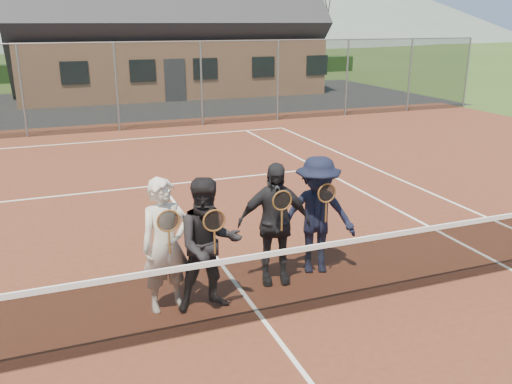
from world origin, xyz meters
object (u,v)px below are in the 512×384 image
(clubhouse, at_px, (165,15))
(player_a, at_px, (165,245))
(tennis_net, at_px, (263,284))
(player_b, at_px, (209,245))
(player_c, at_px, (274,223))
(player_d, at_px, (317,215))

(clubhouse, relative_size, player_a, 8.67)
(tennis_net, relative_size, player_b, 6.49)
(clubhouse, bearing_deg, player_c, -98.51)
(clubhouse, height_order, player_d, clubhouse)
(tennis_net, distance_m, player_c, 1.20)
(player_b, bearing_deg, player_d, 15.17)
(player_b, bearing_deg, player_c, 20.82)
(player_a, xyz_separation_m, player_c, (1.62, 0.22, -0.00))
(clubhouse, height_order, player_b, clubhouse)
(tennis_net, xyz_separation_m, clubhouse, (4.00, 24.00, 3.45))
(player_b, bearing_deg, tennis_net, -47.12)
(player_a, bearing_deg, clubhouse, 77.72)
(player_c, bearing_deg, clubhouse, 81.49)
(clubhouse, distance_m, player_d, 23.29)
(clubhouse, xyz_separation_m, player_c, (-3.44, -23.01, -3.07))
(player_d, bearing_deg, player_b, -164.83)
(tennis_net, height_order, player_a, player_a)
(player_c, height_order, player_d, same)
(clubhouse, xyz_separation_m, player_b, (-4.53, -23.42, -3.07))
(tennis_net, height_order, clubhouse, clubhouse)
(clubhouse, bearing_deg, tennis_net, -99.46)
(tennis_net, distance_m, clubhouse, 24.57)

